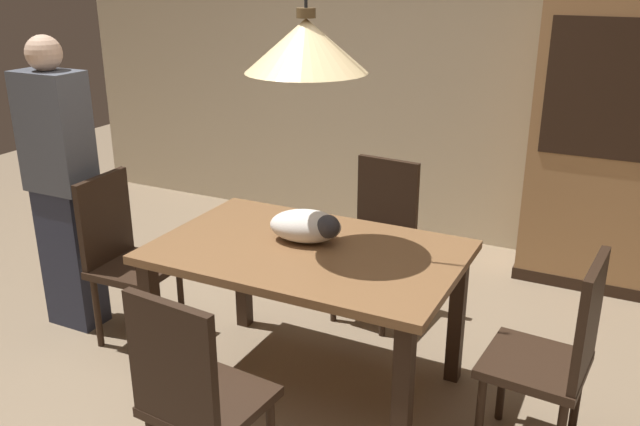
# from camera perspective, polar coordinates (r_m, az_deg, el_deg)

# --- Properties ---
(back_wall) EXTENTS (6.40, 0.10, 2.90)m
(back_wall) POSITION_cam_1_polar(r_m,az_deg,el_deg) (5.00, 10.61, 13.91)
(back_wall) COLOR beige
(back_wall) RESTS_ON ground
(dining_table) EXTENTS (1.40, 0.90, 0.75)m
(dining_table) POSITION_cam_1_polar(r_m,az_deg,el_deg) (3.14, -1.05, -4.67)
(dining_table) COLOR brown
(dining_table) RESTS_ON ground
(chair_right_side) EXTENTS (0.43, 0.43, 0.93)m
(chair_right_side) POSITION_cam_1_polar(r_m,az_deg,el_deg) (2.92, 19.35, -11.08)
(chair_right_side) COLOR black
(chair_right_side) RESTS_ON ground
(chair_far_back) EXTENTS (0.44, 0.44, 0.93)m
(chair_far_back) POSITION_cam_1_polar(r_m,az_deg,el_deg) (3.93, 4.97, -1.66)
(chair_far_back) COLOR black
(chair_far_back) RESTS_ON ground
(chair_near_front) EXTENTS (0.43, 0.43, 0.93)m
(chair_near_front) POSITION_cam_1_polar(r_m,az_deg,el_deg) (2.57, -10.52, -14.77)
(chair_near_front) COLOR black
(chair_near_front) RESTS_ON ground
(chair_left_side) EXTENTS (0.42, 0.42, 0.93)m
(chair_left_side) POSITION_cam_1_polar(r_m,az_deg,el_deg) (3.81, -16.31, -3.19)
(chair_left_side) COLOR black
(chair_left_side) RESTS_ON ground
(cat_sleeping) EXTENTS (0.40, 0.29, 0.16)m
(cat_sleeping) POSITION_cam_1_polar(r_m,az_deg,el_deg) (3.15, -1.07, -1.11)
(cat_sleeping) COLOR silver
(cat_sleeping) RESTS_ON dining_table
(pendant_lamp) EXTENTS (0.52, 0.52, 1.30)m
(pendant_lamp) POSITION_cam_1_polar(r_m,az_deg,el_deg) (2.87, -1.18, 14.02)
(pendant_lamp) COLOR beige
(hutch_bookcase) EXTENTS (1.12, 0.45, 1.85)m
(hutch_bookcase) POSITION_cam_1_polar(r_m,az_deg,el_deg) (4.58, 24.36, 4.74)
(hutch_bookcase) COLOR #A87A4C
(hutch_bookcase) RESTS_ON ground
(person_standing) EXTENTS (0.36, 0.22, 1.64)m
(person_standing) POSITION_cam_1_polar(r_m,az_deg,el_deg) (3.96, -20.96, 2.05)
(person_standing) COLOR #2D3347
(person_standing) RESTS_ON ground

